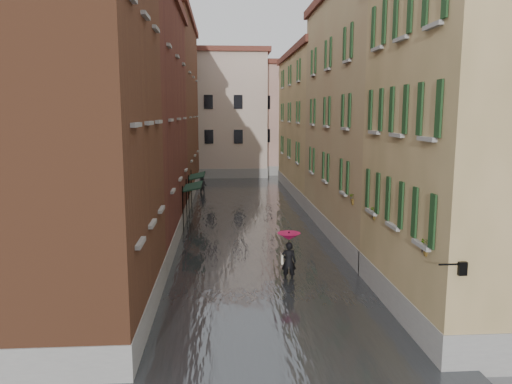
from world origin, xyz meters
name	(u,v)px	position (x,y,z in m)	size (l,w,h in m)	color
ground	(268,298)	(0.00, 0.00, 0.00)	(120.00, 120.00, 0.00)	#5F5F62
floodwater	(249,222)	(0.00, 13.00, 0.10)	(10.00, 60.00, 0.20)	#45484C
building_left_near	(48,126)	(-7.00, -2.00, 6.50)	(6.00, 8.00, 13.00)	brown
building_left_mid	(120,125)	(-7.00, 9.00, 6.25)	(6.00, 14.00, 12.50)	brown
building_left_far	(157,112)	(-7.00, 24.00, 7.00)	(6.00, 16.00, 14.00)	brown
building_right_near	(487,148)	(7.00, -2.00, 5.75)	(6.00, 8.00, 11.50)	olive
building_right_mid	(382,120)	(7.00, 9.00, 6.50)	(6.00, 14.00, 13.00)	tan
building_right_far	(325,127)	(7.00, 24.00, 5.75)	(6.00, 16.00, 11.50)	olive
building_end_cream	(210,117)	(-3.00, 38.00, 6.50)	(12.00, 9.00, 13.00)	#C2B19A
building_end_pink	(288,121)	(6.00, 40.00, 6.00)	(10.00, 9.00, 12.00)	#CD9E90
awning_near	(192,188)	(-3.49, 11.89, 2.47)	(1.09, 3.04, 2.80)	#153022
awning_far	(196,177)	(-3.49, 16.96, 2.47)	(1.09, 3.06, 2.80)	#153022
wall_lantern	(461,268)	(4.33, -6.00, 3.01)	(0.71, 0.22, 0.35)	black
window_planters	(383,207)	(4.12, -0.37, 3.51)	(0.59, 8.73, 0.84)	#975331
pedestrian_main	(289,252)	(1.00, 1.84, 1.26)	(0.98, 0.98, 2.06)	black
pedestrian_far	(203,186)	(-3.36, 24.19, 0.77)	(0.75, 0.59, 1.55)	#232326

